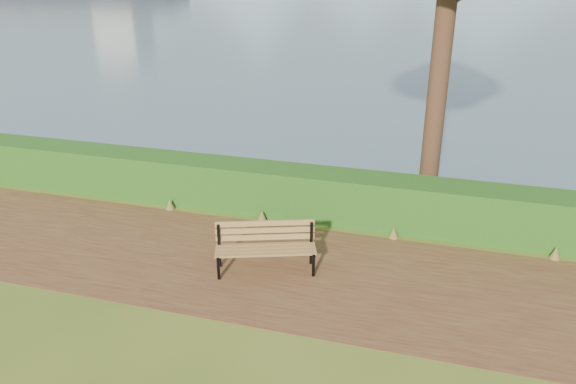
% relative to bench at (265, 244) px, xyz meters
% --- Properties ---
extents(ground, '(140.00, 140.00, 0.00)m').
position_rel_bench_xyz_m(ground, '(0.43, -0.26, -0.50)').
color(ground, '#4B611B').
rests_on(ground, ground).
extents(path, '(40.00, 3.40, 0.01)m').
position_rel_bench_xyz_m(path, '(0.43, 0.04, -0.49)').
color(path, '#522A1C').
rests_on(path, ground).
extents(hedge, '(32.00, 0.85, 1.00)m').
position_rel_bench_xyz_m(hedge, '(0.43, 2.34, 0.00)').
color(hedge, '#174A15').
rests_on(hedge, ground).
extents(bench, '(1.79, 1.05, 0.86)m').
position_rel_bench_xyz_m(bench, '(0.00, 0.00, 0.00)').
color(bench, black).
rests_on(bench, ground).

